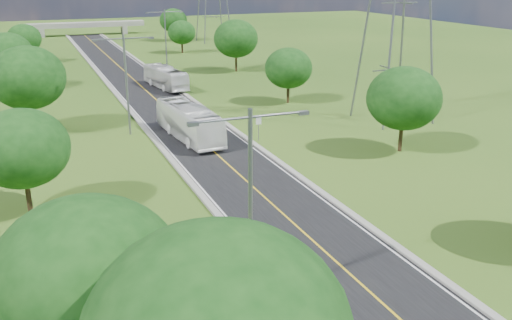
% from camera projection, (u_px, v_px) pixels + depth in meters
% --- Properties ---
extents(ground, '(260.00, 260.00, 0.00)m').
position_uv_depth(ground, '(156.00, 100.00, 73.17)').
color(ground, '#2B4E16').
rests_on(ground, ground).
extents(road, '(8.00, 150.00, 0.06)m').
position_uv_depth(road, '(146.00, 91.00, 78.42)').
color(road, black).
rests_on(road, ground).
extents(curb_left, '(0.50, 150.00, 0.22)m').
position_uv_depth(curb_left, '(115.00, 92.00, 76.87)').
color(curb_left, gray).
rests_on(curb_left, ground).
extents(curb_right, '(0.50, 150.00, 0.22)m').
position_uv_depth(curb_right, '(176.00, 88.00, 79.93)').
color(curb_right, gray).
rests_on(curb_right, ground).
extents(speed_limit_sign, '(0.55, 0.09, 2.40)m').
position_uv_depth(speed_limit_sign, '(259.00, 125.00, 55.23)').
color(speed_limit_sign, slate).
rests_on(speed_limit_sign, ground).
extents(overpass, '(30.00, 3.00, 3.20)m').
position_uv_depth(overpass, '(83.00, 25.00, 142.55)').
color(overpass, gray).
rests_on(overpass, ground).
extents(streetlight_near_left, '(5.90, 0.25, 10.00)m').
position_uv_depth(streetlight_near_left, '(250.00, 192.00, 27.03)').
color(streetlight_near_left, slate).
rests_on(streetlight_near_left, ground).
extents(streetlight_mid_left, '(5.90, 0.25, 10.00)m').
position_uv_depth(streetlight_mid_left, '(126.00, 76.00, 55.97)').
color(streetlight_mid_left, slate).
rests_on(streetlight_mid_left, ground).
extents(streetlight_far_right, '(5.90, 0.25, 10.00)m').
position_uv_depth(streetlight_far_right, '(166.00, 36.00, 89.21)').
color(streetlight_far_right, slate).
rests_on(streetlight_far_right, ground).
extents(tree_la, '(7.14, 7.14, 8.30)m').
position_uv_depth(tree_la, '(88.00, 278.00, 20.87)').
color(tree_la, black).
rests_on(tree_la, ground).
extents(tree_lb, '(6.30, 6.30, 7.33)m').
position_uv_depth(tree_lb, '(22.00, 148.00, 37.88)').
color(tree_lb, black).
rests_on(tree_lb, ground).
extents(tree_lc, '(7.56, 7.56, 8.79)m').
position_uv_depth(tree_lc, '(27.00, 78.00, 57.23)').
color(tree_lc, black).
rests_on(tree_lc, ground).
extents(tree_ld, '(6.72, 6.72, 7.82)m').
position_uv_depth(tree_ld, '(8.00, 54.00, 77.76)').
color(tree_ld, black).
rests_on(tree_ld, ground).
extents(tree_le, '(5.88, 5.88, 6.84)m').
position_uv_depth(tree_le, '(24.00, 38.00, 99.90)').
color(tree_le, black).
rests_on(tree_le, ground).
extents(tree_rb, '(6.72, 6.72, 7.82)m').
position_uv_depth(tree_rb, '(404.00, 98.00, 51.03)').
color(tree_rb, black).
rests_on(tree_rb, ground).
extents(tree_rc, '(5.88, 5.88, 6.84)m').
position_uv_depth(tree_rc, '(288.00, 68.00, 70.16)').
color(tree_rc, black).
rests_on(tree_rc, ground).
extents(tree_rd, '(7.14, 7.14, 8.30)m').
position_uv_depth(tree_rd, '(236.00, 39.00, 91.63)').
color(tree_rd, black).
rests_on(tree_rd, ground).
extents(tree_re, '(5.46, 5.46, 6.35)m').
position_uv_depth(tree_re, '(182.00, 32.00, 112.17)').
color(tree_re, black).
rests_on(tree_re, ground).
extents(tree_rf, '(6.30, 6.30, 7.33)m').
position_uv_depth(tree_rf, '(173.00, 20.00, 130.77)').
color(tree_rf, black).
rests_on(tree_rf, ground).
extents(bus_outbound, '(4.07, 11.01, 3.00)m').
position_uv_depth(bus_outbound, '(166.00, 78.00, 79.36)').
color(bus_outbound, silver).
rests_on(bus_outbound, road).
extents(bus_inbound, '(3.81, 12.22, 3.35)m').
position_uv_depth(bus_inbound, '(189.00, 122.00, 55.79)').
color(bus_inbound, white).
rests_on(bus_inbound, road).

